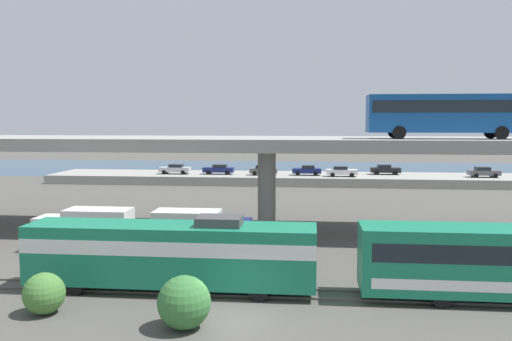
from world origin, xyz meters
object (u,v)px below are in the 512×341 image
Objects in this scene: parked_car_4 at (484,172)px; train_locomotive at (157,251)px; parked_car_1 at (342,171)px; parked_car_5 at (263,170)px; parked_car_0 at (307,170)px; service_truck_east at (199,231)px; parked_car_2 at (385,169)px; service_truck_west at (87,228)px; parked_car_6 at (175,169)px; parked_car_3 at (219,169)px; transit_bus_on_overpass at (447,112)px.

train_locomotive is at bearing -123.41° from parked_car_4.
parked_car_1 is at bearing -177.15° from parked_car_4.
parked_car_0 is at bearing 4.70° from parked_car_5.
parked_car_4 is at bearing 52.27° from service_truck_east.
parked_car_2 is (18.82, 44.23, 0.41)m from service_truck_east.
parked_car_6 is at bearing -84.00° from service_truck_west.
train_locomotive is at bearing 132.93° from service_truck_west.
parked_car_2 and parked_car_3 have the same top height.
parked_car_0 and parked_car_5 have the same top height.
parked_car_3 is 1.13× the size of parked_car_5.
parked_car_0 is (7.85, 50.04, -0.14)m from train_locomotive.
train_locomotive reaches higher than service_truck_west.
parked_car_0 and parked_car_4 have the same top height.
service_truck_east is (8.21, 0.00, 0.00)m from service_truck_west.
parked_car_0 is 5.12m from parked_car_1.
service_truck_east is (0.63, 8.15, -0.55)m from train_locomotive.
parked_car_1 is 1.00× the size of parked_car_2.
parked_car_5 is at bearing -102.28° from service_truck_west.
parked_car_1 and parked_car_4 have the same top height.
parked_car_3 and parked_car_6 have the same top height.
train_locomotive is at bearing -104.73° from parked_car_1.
service_truck_east reaches higher than parked_car_2.
parked_car_1 is (12.17, 40.58, 0.41)m from service_truck_east.
service_truck_west is at bearing 86.96° from parked_car_3.
transit_bus_on_overpass is 2.97× the size of parked_car_5.
parked_car_3 is 0.99× the size of parked_car_6.
train_locomotive is 50.49m from parked_car_3.
service_truck_west is at bearing 69.78° from parked_car_0.
service_truck_west is at bearing -102.28° from parked_car_5.
parked_car_2 is at bearing 66.95° from service_truck_east.
parked_car_0 is at bearing -98.92° from train_locomotive.
parked_car_6 is (-12.60, 41.72, 0.41)m from service_truck_east.
parked_car_3 is at bearing -93.04° from service_truck_west.
service_truck_east is 1.55× the size of parked_car_1.
parked_car_0 is 0.91× the size of parked_car_6.
parked_car_2 is (0.71, 37.94, -7.92)m from transit_bus_on_overpass.
parked_car_1 is 0.96× the size of parked_car_3.
parked_car_4 is 0.91× the size of parked_car_6.
service_truck_east is at bearing 80.22° from parked_car_0.
parked_car_4 is (13.36, -2.64, -0.00)m from parked_car_2.
service_truck_west is (-26.32, -6.29, -8.33)m from transit_bus_on_overpass.
transit_bus_on_overpass is at bearing 19.14° from service_truck_east.
parked_car_4 and parked_car_5 have the same top height.
transit_bus_on_overpass reaches higher than service_truck_west.
parked_car_1 is at bearing 73.30° from service_truck_east.
service_truck_east is at bearing -106.70° from parked_car_1.
parked_car_6 is at bearing -76.51° from train_locomotive.
transit_bus_on_overpass is 28.32m from service_truck_west.
service_truck_east is at bearing 98.10° from parked_car_3.
service_truck_west reaches higher than parked_car_5.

